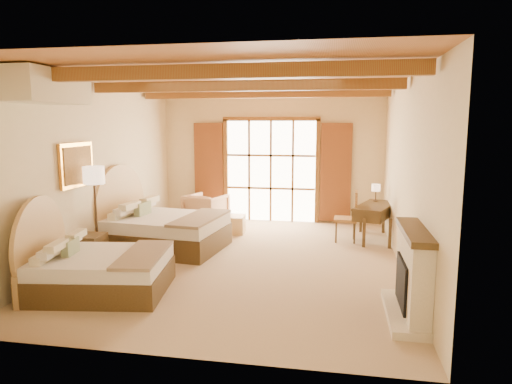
% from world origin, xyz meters
% --- Properties ---
extents(floor, '(7.00, 7.00, 0.00)m').
position_xyz_m(floor, '(0.00, 0.00, 0.00)').
color(floor, tan).
rests_on(floor, ground).
extents(wall_back, '(5.50, 0.00, 5.50)m').
position_xyz_m(wall_back, '(0.00, 3.50, 1.60)').
color(wall_back, beige).
rests_on(wall_back, ground).
extents(wall_left, '(0.00, 7.00, 7.00)m').
position_xyz_m(wall_left, '(-2.75, 0.00, 1.60)').
color(wall_left, beige).
rests_on(wall_left, ground).
extents(wall_right, '(0.00, 7.00, 7.00)m').
position_xyz_m(wall_right, '(2.75, 0.00, 1.60)').
color(wall_right, beige).
rests_on(wall_right, ground).
extents(ceiling, '(7.00, 7.00, 0.00)m').
position_xyz_m(ceiling, '(0.00, 0.00, 3.20)').
color(ceiling, '#B66F3D').
rests_on(ceiling, ground).
extents(ceiling_beams, '(5.39, 4.60, 0.18)m').
position_xyz_m(ceiling_beams, '(0.00, 0.00, 3.08)').
color(ceiling_beams, brown).
rests_on(ceiling_beams, ceiling).
extents(french_doors, '(3.95, 0.08, 2.60)m').
position_xyz_m(french_doors, '(0.00, 3.44, 1.25)').
color(french_doors, white).
rests_on(french_doors, ground).
extents(fireplace, '(0.46, 1.40, 1.16)m').
position_xyz_m(fireplace, '(2.60, -2.00, 0.51)').
color(fireplace, beige).
rests_on(fireplace, ground).
extents(painting, '(0.06, 0.95, 0.75)m').
position_xyz_m(painting, '(-2.70, -0.75, 1.75)').
color(painting, gold).
rests_on(painting, wall_left).
extents(canopy_valance, '(0.70, 1.40, 0.45)m').
position_xyz_m(canopy_valance, '(-2.40, -2.00, 2.95)').
color(canopy_valance, beige).
rests_on(canopy_valance, ceiling).
extents(bed_near, '(2.07, 1.67, 1.24)m').
position_xyz_m(bed_near, '(-1.86, -1.88, 0.37)').
color(bed_near, '#4F3A1F').
rests_on(bed_near, floor).
extents(bed_far, '(2.34, 1.87, 1.42)m').
position_xyz_m(bed_far, '(-1.80, 0.49, 0.43)').
color(bed_far, '#4F3A1F').
rests_on(bed_far, floor).
extents(nightstand, '(0.48, 0.48, 0.58)m').
position_xyz_m(nightstand, '(-2.50, -0.87, 0.29)').
color(nightstand, '#4F3A1F').
rests_on(nightstand, floor).
extents(floor_lamp, '(0.36, 0.36, 1.71)m').
position_xyz_m(floor_lamp, '(-2.50, -0.58, 1.46)').
color(floor_lamp, '#35271A').
rests_on(floor_lamp, floor).
extents(armchair, '(1.06, 1.07, 0.79)m').
position_xyz_m(armchair, '(-1.42, 2.50, 0.39)').
color(armchair, tan).
rests_on(armchair, floor).
extents(ottoman, '(0.58, 0.58, 0.39)m').
position_xyz_m(ottoman, '(-0.66, 2.00, 0.20)').
color(ottoman, tan).
rests_on(ottoman, floor).
extents(desk, '(1.03, 1.52, 0.75)m').
position_xyz_m(desk, '(2.44, 1.94, 0.40)').
color(desk, '#4F3A1F').
rests_on(desk, floor).
extents(desk_chair, '(0.48, 0.48, 1.06)m').
position_xyz_m(desk_chair, '(1.86, 1.71, 0.33)').
color(desk_chair, olive).
rests_on(desk_chair, floor).
extents(desk_lamp, '(0.19, 0.19, 0.37)m').
position_xyz_m(desk_lamp, '(2.48, 2.38, 1.04)').
color(desk_lamp, '#35271A').
rests_on(desk_lamp, desk).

